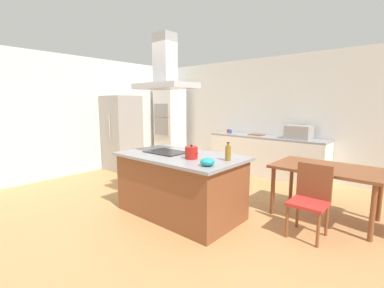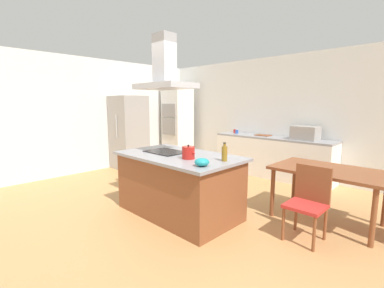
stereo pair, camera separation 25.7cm
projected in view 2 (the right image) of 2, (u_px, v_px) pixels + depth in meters
name	position (u px, v px, depth m)	size (l,w,h in m)	color
ground	(236.00, 190.00, 5.07)	(16.00, 16.00, 0.00)	tan
wall_back	(282.00, 116.00, 6.10)	(7.20, 0.10, 2.70)	white
wall_left	(116.00, 115.00, 6.89)	(0.10, 8.80, 2.70)	white
kitchen_island	(179.00, 184.00, 3.94)	(1.85, 1.08, 0.90)	brown
cooktop	(166.00, 152.00, 4.06)	(0.60, 0.44, 0.01)	black
tea_kettle	(188.00, 153.00, 3.56)	(0.22, 0.17, 0.19)	#B21E19
olive_oil_bottle	(224.00, 153.00, 3.42)	(0.07, 0.07, 0.24)	olive
mixing_bowl	(202.00, 162.00, 3.15)	(0.18, 0.18, 0.10)	teal
back_counter	(272.00, 157.00, 5.99)	(2.66, 0.62, 0.90)	white
countertop_microwave	(305.00, 133.00, 5.40)	(0.50, 0.38, 0.28)	#9E9993
coffee_mug_red	(235.00, 131.00, 6.70)	(0.08, 0.08, 0.09)	red
coffee_mug_blue	(237.00, 132.00, 6.56)	(0.08, 0.08, 0.09)	#2D56B2
cutting_board	(263.00, 135.00, 6.14)	(0.34, 0.24, 0.02)	brown
wall_oven_stack	(177.00, 122.00, 7.71)	(0.70, 0.66, 2.20)	white
refrigerator	(129.00, 133.00, 6.67)	(0.80, 0.73, 1.82)	#9E9993
dining_table	(328.00, 175.00, 3.65)	(1.40, 0.90, 0.75)	brown
chair_facing_island	(309.00, 198.00, 3.21)	(0.42, 0.42, 0.89)	red
range_hood	(165.00, 71.00, 3.88)	(0.90, 0.55, 0.78)	#ADADB2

